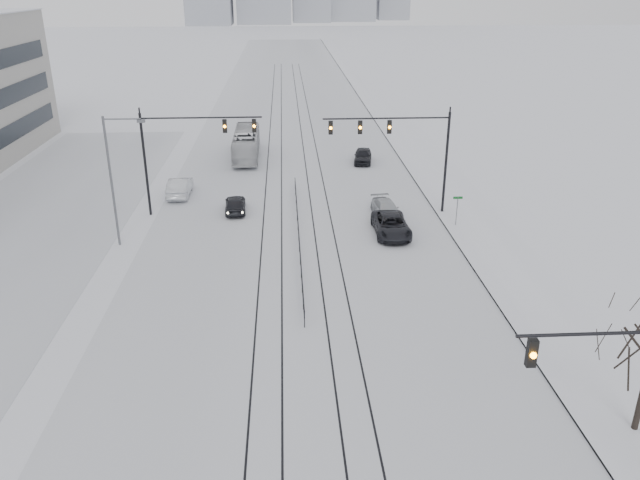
# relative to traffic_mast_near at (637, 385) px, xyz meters

# --- Properties ---
(road) EXTENTS (22.00, 260.00, 0.02)m
(road) POSITION_rel_traffic_mast_near_xyz_m (-10.79, 54.00, -4.55)
(road) COLOR silver
(road) RESTS_ON ground
(sidewalk_east) EXTENTS (5.00, 260.00, 0.16)m
(sidewalk_east) POSITION_rel_traffic_mast_near_xyz_m (2.71, 54.00, -4.48)
(sidewalk_east) COLOR silver
(sidewalk_east) RESTS_ON ground
(curb) EXTENTS (0.10, 260.00, 0.12)m
(curb) POSITION_rel_traffic_mast_near_xyz_m (0.26, 54.00, -4.50)
(curb) COLOR gray
(curb) RESTS_ON ground
(parking_strip) EXTENTS (14.00, 60.00, 0.03)m
(parking_strip) POSITION_rel_traffic_mast_near_xyz_m (-30.79, 29.00, -4.55)
(parking_strip) COLOR silver
(parking_strip) RESTS_ON ground
(tram_rails) EXTENTS (5.30, 180.00, 0.01)m
(tram_rails) POSITION_rel_traffic_mast_near_xyz_m (-10.79, 34.00, -4.54)
(tram_rails) COLOR black
(tram_rails) RESTS_ON ground
(traffic_mast_near) EXTENTS (6.10, 0.37, 7.00)m
(traffic_mast_near) POSITION_rel_traffic_mast_near_xyz_m (0.00, 0.00, 0.00)
(traffic_mast_near) COLOR black
(traffic_mast_near) RESTS_ON ground
(traffic_mast_ne) EXTENTS (9.60, 0.37, 8.00)m
(traffic_mast_ne) POSITION_rel_traffic_mast_near_xyz_m (-2.64, 29.00, 1.20)
(traffic_mast_ne) COLOR black
(traffic_mast_ne) RESTS_ON ground
(traffic_mast_nw) EXTENTS (9.10, 0.37, 8.00)m
(traffic_mast_nw) POSITION_rel_traffic_mast_near_xyz_m (-19.31, 30.00, 1.01)
(traffic_mast_nw) COLOR black
(traffic_mast_nw) RESTS_ON ground
(street_light_west) EXTENTS (2.73, 0.25, 9.00)m
(street_light_west) POSITION_rel_traffic_mast_near_xyz_m (-22.99, 24.00, 0.65)
(street_light_west) COLOR #595B60
(street_light_west) RESTS_ON ground
(median_fence) EXTENTS (0.06, 24.00, 1.00)m
(median_fence) POSITION_rel_traffic_mast_near_xyz_m (-10.79, 24.00, -4.04)
(median_fence) COLOR black
(median_fence) RESTS_ON ground
(street_sign) EXTENTS (0.70, 0.06, 2.40)m
(street_sign) POSITION_rel_traffic_mast_near_xyz_m (1.01, 26.00, -2.96)
(street_sign) COLOR #595B60
(street_sign) RESTS_ON ground
(sedan_sb_inner) EXTENTS (1.82, 4.06, 1.36)m
(sedan_sb_inner) POSITION_rel_traffic_mast_near_xyz_m (-15.64, 30.21, -3.88)
(sedan_sb_inner) COLOR black
(sedan_sb_inner) RESTS_ON ground
(sedan_sb_outer) EXTENTS (1.67, 4.78, 1.57)m
(sedan_sb_outer) POSITION_rel_traffic_mast_near_xyz_m (-20.64, 34.54, -3.78)
(sedan_sb_outer) COLOR silver
(sedan_sb_outer) RESTS_ON ground
(sedan_nb_front) EXTENTS (2.42, 5.21, 1.45)m
(sedan_nb_front) POSITION_rel_traffic_mast_near_xyz_m (-4.08, 24.75, -3.84)
(sedan_nb_front) COLOR black
(sedan_nb_front) RESTS_ON ground
(sedan_nb_right) EXTENTS (2.26, 4.46, 1.24)m
(sedan_nb_right) POSITION_rel_traffic_mast_near_xyz_m (-3.85, 28.43, -3.94)
(sedan_nb_right) COLOR #B1B5B9
(sedan_nb_right) RESTS_ON ground
(sedan_nb_far) EXTENTS (2.31, 4.40, 1.43)m
(sedan_nb_far) POSITION_rel_traffic_mast_near_xyz_m (-3.78, 44.00, -3.85)
(sedan_nb_far) COLOR black
(sedan_nb_far) RESTS_ON ground
(box_truck) EXTENTS (2.52, 10.45, 2.90)m
(box_truck) POSITION_rel_traffic_mast_near_xyz_m (-15.57, 46.61, -3.11)
(box_truck) COLOR #B9BBBE
(box_truck) RESTS_ON ground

